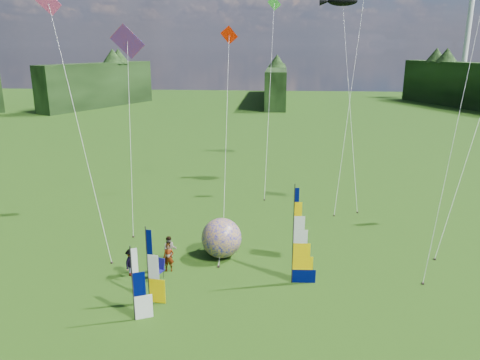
# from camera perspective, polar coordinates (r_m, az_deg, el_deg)

# --- Properties ---
(ground) EXTENTS (220.00, 220.00, 0.00)m
(ground) POSITION_cam_1_polar(r_m,az_deg,el_deg) (22.13, 1.77, -16.86)
(ground) COLOR #355913
(ground) RESTS_ON ground
(treeline_ring) EXTENTS (210.00, 210.00, 8.00)m
(treeline_ring) POSITION_cam_1_polar(r_m,az_deg,el_deg) (20.22, 1.87, -7.32)
(treeline_ring) COLOR #284B1C
(treeline_ring) RESTS_ON ground
(turbine_right) EXTENTS (8.00, 1.20, 30.00)m
(turbine_right) POSITION_cam_1_polar(r_m,az_deg,el_deg) (128.36, 26.04, 15.96)
(turbine_right) COLOR silver
(turbine_right) RESTS_ON ground
(feather_banner_main) EXTENTS (1.41, 0.17, 5.23)m
(feather_banner_main) POSITION_cam_1_polar(r_m,az_deg,el_deg) (24.24, 6.50, -6.86)
(feather_banner_main) COLOR #000748
(feather_banner_main) RESTS_ON ground
(side_banner_left) EXTENTS (1.05, 0.24, 3.80)m
(side_banner_left) POSITION_cam_1_polar(r_m,az_deg,el_deg) (23.07, -11.19, -10.29)
(side_banner_left) COLOR #FFC900
(side_banner_left) RESTS_ON ground
(side_banner_far) EXTENTS (0.99, 0.51, 3.54)m
(side_banner_far) POSITION_cam_1_polar(r_m,az_deg,el_deg) (21.83, -12.95, -12.39)
(side_banner_far) COLOR white
(side_banner_far) RESTS_ON ground
(bol_inflatable) EXTENTS (2.69, 2.69, 2.36)m
(bol_inflatable) POSITION_cam_1_polar(r_m,az_deg,el_deg) (27.56, -2.27, -7.08)
(bol_inflatable) COLOR #0E118A
(bol_inflatable) RESTS_ON ground
(spectator_a) EXTENTS (0.61, 0.42, 1.61)m
(spectator_a) POSITION_cam_1_polar(r_m,az_deg,el_deg) (26.33, -8.70, -9.32)
(spectator_a) COLOR #66594C
(spectator_a) RESTS_ON ground
(spectator_b) EXTENTS (0.82, 0.50, 1.58)m
(spectator_b) POSITION_cam_1_polar(r_m,az_deg,el_deg) (27.32, -8.56, -8.37)
(spectator_b) COLOR #66594C
(spectator_b) RESTS_ON ground
(spectator_c) EXTENTS (0.59, 1.06, 1.55)m
(spectator_c) POSITION_cam_1_polar(r_m,az_deg,el_deg) (26.25, -13.12, -9.74)
(spectator_c) COLOR #66594C
(spectator_c) RESTS_ON ground
(spectator_d) EXTENTS (0.97, 0.99, 1.68)m
(spectator_d) POSITION_cam_1_polar(r_m,az_deg,el_deg) (28.52, -3.01, -7.01)
(spectator_d) COLOR #66594C
(spectator_d) RESTS_ON ground
(camp_chair) EXTENTS (0.82, 0.82, 1.12)m
(camp_chair) POSITION_cam_1_polar(r_m,az_deg,el_deg) (25.67, -10.09, -10.71)
(camp_chair) COLOR #0D0C53
(camp_chair) RESTS_ON ground
(kite_whale) EXTENTS (8.57, 15.60, 17.37)m
(kite_whale) POSITION_cam_1_polar(r_m,az_deg,el_deg) (39.95, 13.25, 10.93)
(kite_whale) COLOR black
(kite_whale) RESTS_ON ground
(kite_rainbow_delta) EXTENTS (6.08, 10.31, 14.29)m
(kite_rainbow_delta) POSITION_cam_1_polar(r_m,az_deg,el_deg) (32.44, -13.35, 7.04)
(kite_rainbow_delta) COLOR red
(kite_rainbow_delta) RESTS_ON ground
(kite_parafoil) EXTENTS (10.61, 12.25, 17.44)m
(kite_parafoil) POSITION_cam_1_polar(r_m,az_deg,el_deg) (27.98, 25.13, 7.81)
(kite_parafoil) COLOR #AF3017
(kite_parafoil) RESTS_ON ground
(small_kite_red) EXTENTS (7.54, 11.92, 14.02)m
(small_kite_red) POSITION_cam_1_polar(r_m,az_deg,el_deg) (35.19, -1.66, 7.94)
(small_kite_red) COLOR #C41900
(small_kite_red) RESTS_ON ground
(small_kite_orange) EXTENTS (6.46, 10.56, 17.37)m
(small_kite_orange) POSITION_cam_1_polar(r_m,az_deg,el_deg) (36.85, 13.34, 10.52)
(small_kite_orange) COLOR #F14E00
(small_kite_orange) RESTS_ON ground
(small_kite_yellow) EXTENTS (7.82, 10.44, 11.86)m
(small_kite_yellow) POSITION_cam_1_polar(r_m,az_deg,el_deg) (32.46, 26.13, 3.64)
(small_kite_yellow) COLOR yellow
(small_kite_yellow) RESTS_ON ground
(small_kite_pink) EXTENTS (9.40, 10.51, 15.96)m
(small_kite_pink) POSITION_cam_1_polar(r_m,az_deg,el_deg) (29.88, -19.21, 7.45)
(small_kite_pink) COLOR #E8407D
(small_kite_pink) RESTS_ON ground
(small_kite_green) EXTENTS (5.49, 14.09, 16.90)m
(small_kite_green) POSITION_cam_1_polar(r_m,az_deg,el_deg) (41.72, 3.65, 11.20)
(small_kite_green) COLOR green
(small_kite_green) RESTS_ON ground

